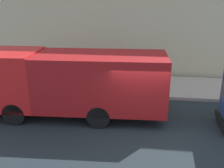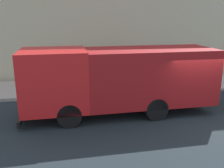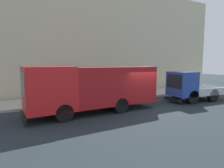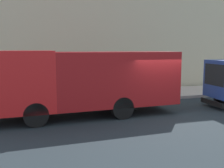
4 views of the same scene
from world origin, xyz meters
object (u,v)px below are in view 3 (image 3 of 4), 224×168
large_utility_truck (94,86)px  small_flatbed_truck (192,87)px  street_sign_post (101,82)px  traffic_cone_orange (38,100)px  pedestrian_walking (77,89)px

large_utility_truck → small_flatbed_truck: bearing=-96.1°
small_flatbed_truck → street_sign_post: bearing=68.5°
large_utility_truck → street_sign_post: (2.60, -1.67, -0.08)m
traffic_cone_orange → large_utility_truck: bearing=-137.3°
large_utility_truck → traffic_cone_orange: size_ratio=14.26×
street_sign_post → small_flatbed_truck: bearing=-115.2°
small_flatbed_truck → pedestrian_walking: size_ratio=2.99×
street_sign_post → traffic_cone_orange: bearing=82.9°
large_utility_truck → traffic_cone_orange: (3.17, 2.92, -1.18)m
pedestrian_walking → traffic_cone_orange: (0.14, 2.79, -0.65)m
small_flatbed_truck → pedestrian_walking: 9.08m
large_utility_truck → street_sign_post: 3.09m
small_flatbed_truck → street_sign_post: street_sign_post is taller
street_sign_post → pedestrian_walking: bearing=76.6°
traffic_cone_orange → small_flatbed_truck: bearing=-108.2°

